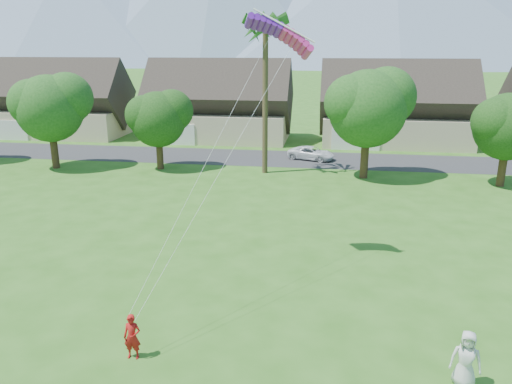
% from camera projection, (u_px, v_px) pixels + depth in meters
% --- Properties ---
extents(street, '(90.00, 7.00, 0.01)m').
position_uv_depth(street, '(294.00, 159.00, 46.32)').
color(street, '#2D2D30').
rests_on(street, ground).
extents(kite_flyer, '(0.60, 0.41, 1.59)m').
position_uv_depth(kite_flyer, '(132.00, 337.00, 16.67)').
color(kite_flyer, '#AE1513').
rests_on(kite_flyer, ground).
extents(watcher, '(1.03, 0.79, 1.89)m').
position_uv_depth(watcher, '(466.00, 359.00, 15.22)').
color(watcher, silver).
rests_on(watcher, ground).
extents(parked_car, '(4.69, 3.25, 1.19)m').
position_uv_depth(parked_car, '(311.00, 153.00, 45.93)').
color(parked_car, silver).
rests_on(parked_car, ground).
extents(mountain_ridge, '(540.00, 240.00, 70.00)m').
position_uv_depth(mountain_ridge, '(349.00, 6.00, 251.03)').
color(mountain_ridge, slate).
rests_on(mountain_ridge, ground).
extents(houses_row, '(72.75, 8.19, 8.86)m').
position_uv_depth(houses_row, '(305.00, 110.00, 53.81)').
color(houses_row, beige).
rests_on(houses_row, ground).
extents(tree_row, '(62.27, 6.67, 8.45)m').
position_uv_depth(tree_row, '(275.00, 115.00, 39.33)').
color(tree_row, '#47301C').
rests_on(tree_row, ground).
extents(fan_palm, '(3.00, 3.00, 13.80)m').
position_uv_depth(fan_palm, '(266.00, 23.00, 38.04)').
color(fan_palm, '#4C3D26').
rests_on(fan_palm, ground).
extents(parafoil_kite, '(3.22, 1.18, 0.50)m').
position_uv_depth(parafoil_kite, '(281.00, 32.00, 21.79)').
color(parafoil_kite, '#6316AA').
rests_on(parafoil_kite, ground).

